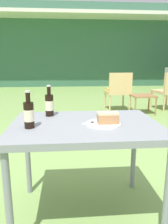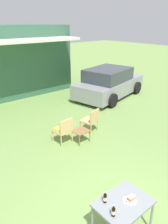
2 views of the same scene
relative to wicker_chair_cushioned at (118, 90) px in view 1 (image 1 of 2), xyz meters
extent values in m
plane|color=#7A9E51|center=(-1.01, -3.25, -0.47)|extent=(60.00, 60.00, 0.00)
cube|color=#38664C|center=(-1.90, 6.25, 1.21)|extent=(11.43, 3.09, 3.36)
cube|color=silver|center=(-1.90, 4.11, 2.29)|extent=(10.86, 1.20, 0.12)
cylinder|color=tan|center=(0.20, 0.29, -0.28)|extent=(0.04, 0.04, 0.37)
cylinder|color=tan|center=(-0.23, 0.26, -0.28)|extent=(0.04, 0.04, 0.37)
cylinder|color=tan|center=(0.22, -0.14, -0.28)|extent=(0.04, 0.04, 0.37)
cylinder|color=tan|center=(-0.21, -0.17, -0.28)|extent=(0.04, 0.04, 0.37)
cube|color=tan|center=(0.00, 0.06, -0.07)|extent=(0.52, 0.52, 0.06)
cube|color=tan|center=(0.01, -0.16, 0.16)|extent=(0.49, 0.08, 0.40)
cube|color=gold|center=(0.00, 0.06, -0.01)|extent=(0.46, 0.44, 0.05)
cylinder|color=tan|center=(1.26, 0.33, -0.28)|extent=(0.04, 0.04, 0.37)
cylinder|color=tan|center=(0.84, 0.21, -0.28)|extent=(0.04, 0.04, 0.37)
cylinder|color=tan|center=(0.96, -0.20, -0.28)|extent=(0.04, 0.04, 0.37)
cube|color=tan|center=(1.11, 0.06, -0.07)|extent=(0.60, 0.60, 0.06)
cube|color=#996B42|center=(0.45, -0.31, -0.09)|extent=(0.47, 0.42, 0.03)
cylinder|color=#996B42|center=(0.24, -0.50, -0.29)|extent=(0.03, 0.03, 0.37)
cylinder|color=#996B42|center=(0.65, -0.50, -0.29)|extent=(0.03, 0.03, 0.37)
cylinder|color=#996B42|center=(0.24, -0.13, -0.29)|extent=(0.03, 0.03, 0.37)
cylinder|color=#996B42|center=(0.65, -0.13, -0.29)|extent=(0.03, 0.03, 0.37)
cube|color=gray|center=(-1.01, -3.25, 0.19)|extent=(0.96, 0.70, 0.04)
cylinder|color=gray|center=(-1.45, -3.56, -0.15)|extent=(0.04, 0.04, 0.64)
cylinder|color=gray|center=(-0.57, -3.56, -0.15)|extent=(0.04, 0.04, 0.64)
cylinder|color=gray|center=(-1.45, -2.95, -0.15)|extent=(0.04, 0.04, 0.64)
cylinder|color=gray|center=(-0.57, -2.95, -0.15)|extent=(0.04, 0.04, 0.64)
cylinder|color=white|center=(-0.90, -3.30, 0.22)|extent=(0.22, 0.22, 0.01)
cube|color=#AD7A4C|center=(-0.87, -3.30, 0.25)|extent=(0.13, 0.08, 0.06)
cube|color=#DBBC89|center=(-0.87, -3.30, 0.29)|extent=(0.13, 0.08, 0.01)
cylinder|color=black|center=(-1.25, -3.04, 0.29)|extent=(0.06, 0.06, 0.16)
cylinder|color=black|center=(-1.25, -3.04, 0.40)|extent=(0.03, 0.03, 0.06)
cylinder|color=silver|center=(-1.25, -3.04, 0.43)|extent=(0.03, 0.03, 0.01)
cylinder|color=beige|center=(-1.25, -3.04, 0.29)|extent=(0.06, 0.06, 0.07)
cylinder|color=black|center=(-1.35, -3.33, 0.29)|extent=(0.06, 0.06, 0.16)
cylinder|color=black|center=(-1.35, -3.33, 0.40)|extent=(0.03, 0.03, 0.06)
cylinder|color=silver|center=(-1.35, -3.33, 0.43)|extent=(0.03, 0.03, 0.01)
cylinder|color=beige|center=(-1.35, -3.33, 0.29)|extent=(0.06, 0.06, 0.07)
cube|color=silver|center=(-0.94, -3.29, 0.22)|extent=(0.19, 0.04, 0.01)
cylinder|color=silver|center=(-0.97, -3.27, 0.22)|extent=(0.03, 0.03, 0.01)
camera|label=1|loc=(-1.13, -4.61, 0.61)|focal=35.00mm
camera|label=2|loc=(-3.35, -4.99, 3.08)|focal=35.00mm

